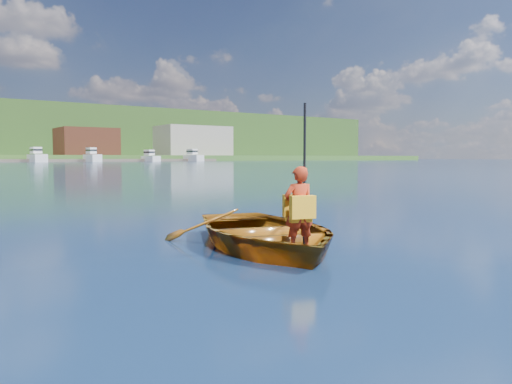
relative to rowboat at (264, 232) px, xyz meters
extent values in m
plane|color=#0F1B3B|center=(-0.74, -0.82, -0.23)|extent=(600.00, 600.00, 0.00)
imported|color=brown|center=(0.00, 0.00, 0.00)|extent=(3.48, 4.22, 0.76)
imported|color=#A72B13|center=(-0.09, -0.91, 0.43)|extent=(0.47, 0.37, 1.13)
cube|color=yellow|center=(-0.12, -1.02, 0.47)|extent=(0.35, 0.18, 0.30)
cube|color=yellow|center=(-0.06, -0.79, 0.47)|extent=(0.35, 0.16, 0.30)
cube|color=yellow|center=(-0.09, -0.91, 0.29)|extent=(0.35, 0.29, 0.05)
cylinder|color=black|center=(0.10, -0.80, 0.86)|extent=(0.04, 0.04, 1.97)
cube|color=brown|center=(44.26, 164.18, 6.27)|extent=(18.00, 16.00, 9.00)
cube|color=gray|center=(84.26, 164.18, 7.27)|extent=(26.00, 16.00, 11.00)
cube|color=silver|center=(24.40, 142.18, 0.72)|extent=(3.26, 11.65, 2.37)
cube|color=silver|center=(24.40, 143.34, 3.04)|extent=(2.28, 5.24, 1.80)
cube|color=black|center=(24.40, 143.34, 3.14)|extent=(2.35, 5.47, 0.50)
cube|color=silver|center=(39.58, 142.18, 0.72)|extent=(2.75, 9.81, 2.38)
cube|color=silver|center=(39.58, 143.16, 3.05)|extent=(1.92, 4.41, 1.80)
cube|color=black|center=(39.58, 143.16, 3.15)|extent=(1.98, 4.61, 0.50)
cube|color=silver|center=(57.72, 142.18, 0.53)|extent=(2.69, 9.60, 1.91)
cube|color=silver|center=(57.72, 143.14, 2.58)|extent=(1.88, 4.32, 1.80)
cube|color=black|center=(57.72, 143.14, 2.68)|extent=(1.93, 4.51, 0.50)
cube|color=silver|center=(72.86, 142.18, 0.69)|extent=(2.75, 9.81, 2.30)
cube|color=silver|center=(72.86, 143.16, 2.97)|extent=(1.92, 4.41, 1.80)
cube|color=black|center=(72.86, 143.16, 3.07)|extent=(1.98, 4.61, 0.50)
cylinder|color=#382314|center=(73.85, 244.69, 14.82)|extent=(0.80, 0.80, 3.89)
sphere|color=#294E1A|center=(73.85, 244.69, 20.00)|extent=(7.26, 7.26, 7.26)
cylinder|color=#382314|center=(92.56, 278.84, 21.64)|extent=(0.80, 0.80, 3.87)
sphere|color=#294E1A|center=(92.56, 278.84, 26.80)|extent=(7.23, 7.23, 7.23)
cylinder|color=#382314|center=(48.53, 202.44, 5.95)|extent=(0.80, 0.80, 3.06)
sphere|color=#294E1A|center=(48.53, 202.44, 10.04)|extent=(5.71, 5.71, 5.71)
cylinder|color=#382314|center=(108.30, 238.32, 13.37)|extent=(0.80, 0.80, 3.55)
sphere|color=#294E1A|center=(108.30, 238.32, 18.11)|extent=(6.63, 6.63, 6.63)
cylinder|color=#382314|center=(126.23, 217.08, 8.61)|extent=(0.80, 0.80, 2.52)
sphere|color=#294E1A|center=(126.23, 217.08, 11.97)|extent=(4.70, 4.70, 4.70)
cylinder|color=#382314|center=(115.75, 246.08, 14.48)|extent=(0.80, 0.80, 2.66)
sphere|color=#294E1A|center=(115.75, 246.08, 18.02)|extent=(4.96, 4.96, 4.96)
cylinder|color=#382314|center=(151.40, 215.85, 8.77)|extent=(0.80, 0.80, 3.34)
sphere|color=#294E1A|center=(151.40, 215.85, 13.23)|extent=(6.24, 6.24, 6.24)
cylinder|color=#382314|center=(75.05, 196.83, 5.13)|extent=(0.80, 0.80, 3.66)
sphere|color=#294E1A|center=(75.05, 196.83, 10.02)|extent=(6.84, 6.84, 6.84)
cylinder|color=#382314|center=(30.89, 258.83, 17.53)|extent=(0.80, 0.80, 3.66)
camera|label=1|loc=(-4.27, -5.97, 1.12)|focal=35.00mm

